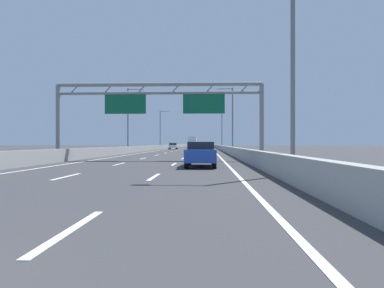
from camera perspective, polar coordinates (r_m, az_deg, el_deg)
ground_plane at (r=102.22m, az=0.12°, el=-0.66°), size 260.00×260.00×0.00m
lane_dash_left_1 at (r=15.78m, az=-19.08°, el=-4.85°), size 0.16×3.00×0.01m
lane_dash_left_2 at (r=24.36m, az=-11.32°, el=-3.10°), size 0.16×3.00×0.01m
lane_dash_left_3 at (r=33.17m, az=-7.65°, el=-2.25°), size 0.16×3.00×0.01m
lane_dash_left_4 at (r=42.05m, az=-5.52°, el=-1.75°), size 0.16×3.00×0.01m
lane_dash_left_5 at (r=50.98m, az=-4.14°, el=-1.43°), size 0.16×3.00×0.01m
lane_dash_left_6 at (r=59.93m, az=-3.17°, el=-1.20°), size 0.16×3.00×0.01m
lane_dash_left_7 at (r=68.89m, az=-2.45°, el=-1.03°), size 0.16×3.00×0.01m
lane_dash_left_8 at (r=77.86m, az=-1.90°, el=-0.90°), size 0.16×3.00×0.01m
lane_dash_left_9 at (r=86.84m, az=-1.46°, el=-0.79°), size 0.16×3.00×0.01m
lane_dash_left_10 at (r=95.82m, az=-1.11°, el=-0.71°), size 0.16×3.00×0.01m
lane_dash_left_11 at (r=104.80m, az=-0.81°, el=-0.64°), size 0.16×3.00×0.01m
lane_dash_left_12 at (r=113.79m, az=-0.56°, el=-0.58°), size 0.16×3.00×0.01m
lane_dash_left_13 at (r=122.78m, az=-0.35°, el=-0.53°), size 0.16×3.00×0.01m
lane_dash_left_14 at (r=131.77m, az=-0.17°, el=-0.49°), size 0.16×3.00×0.01m
lane_dash_left_15 at (r=140.76m, az=-0.01°, el=-0.45°), size 0.16×3.00×0.01m
lane_dash_left_16 at (r=149.75m, az=0.13°, el=-0.41°), size 0.16×3.00×0.01m
lane_dash_left_17 at (r=158.75m, az=0.25°, el=-0.39°), size 0.16×3.00×0.01m
lane_dash_right_0 at (r=6.18m, az=-18.46°, el=-12.64°), size 0.16×3.00×0.01m
lane_dash_right_1 at (r=14.86m, az=-5.99°, el=-5.16°), size 0.16×3.00×0.01m
lane_dash_right_2 at (r=23.77m, az=-2.85°, el=-3.18°), size 0.16×3.00×0.01m
lane_dash_right_3 at (r=32.74m, az=-1.43°, el=-2.28°), size 0.16×3.00×0.01m
lane_dash_right_4 at (r=41.71m, az=-0.62°, el=-1.77°), size 0.16×3.00×0.01m
lane_dash_right_5 at (r=50.70m, az=-0.09°, el=-1.43°), size 0.16×3.00×0.01m
lane_dash_right_6 at (r=59.69m, az=0.27°, el=-1.20°), size 0.16×3.00×0.01m
lane_dash_right_7 at (r=68.68m, az=0.54°, el=-1.03°), size 0.16×3.00×0.01m
lane_dash_right_8 at (r=77.68m, az=0.75°, el=-0.90°), size 0.16×3.00×0.01m
lane_dash_right_9 at (r=86.67m, az=0.91°, el=-0.79°), size 0.16×3.00×0.01m
lane_dash_right_10 at (r=95.67m, az=1.05°, el=-0.71°), size 0.16×3.00×0.01m
lane_dash_right_11 at (r=104.67m, az=1.16°, el=-0.64°), size 0.16×3.00×0.01m
lane_dash_right_12 at (r=113.67m, az=1.25°, el=-0.58°), size 0.16×3.00×0.01m
lane_dash_right_13 at (r=122.66m, az=1.33°, el=-0.53°), size 0.16×3.00×0.01m
lane_dash_right_14 at (r=131.66m, az=1.40°, el=-0.49°), size 0.16×3.00×0.01m
lane_dash_right_15 at (r=140.66m, az=1.46°, el=-0.45°), size 0.16×3.00×0.01m
lane_dash_right_16 at (r=149.66m, az=1.51°, el=-0.42°), size 0.16×3.00×0.01m
lane_dash_right_17 at (r=158.66m, az=1.55°, el=-0.39°), size 0.16×3.00×0.01m
edge_line_left at (r=90.61m, az=-3.49°, el=-0.76°), size 0.16×176.00×0.01m
edge_line_right at (r=90.16m, az=3.16°, el=-0.76°), size 0.16×176.00×0.01m
barrier_left at (r=112.66m, az=-3.19°, el=-0.35°), size 0.45×220.00×0.95m
barrier_right at (r=112.18m, az=3.84°, el=-0.35°), size 0.45×220.00×0.95m
sign_gantry at (r=30.10m, az=-5.04°, el=6.73°), size 17.14×0.36×6.36m
streetlamp_right_near at (r=16.92m, az=14.72°, el=13.88°), size 2.58×0.28×9.50m
streetlamp_left_mid at (r=54.59m, az=-9.77°, el=4.34°), size 2.58×0.28×9.50m
streetlamp_right_mid at (r=53.50m, az=6.12°, el=4.42°), size 2.58×0.28×9.50m
streetlamp_left_far at (r=91.22m, az=-4.86°, el=2.64°), size 2.58×0.28×9.50m
streetlamp_right_far at (r=90.58m, az=4.56°, el=2.66°), size 2.58×0.28×9.50m
blue_car at (r=21.35m, az=1.41°, el=-1.53°), size 1.72×4.66×1.45m
silver_car at (r=88.04m, az=1.99°, el=-0.29°), size 1.81×4.14×1.46m
red_car at (r=125.93m, az=0.64°, el=-0.18°), size 1.89×4.32×1.43m
white_car at (r=84.38m, az=-2.97°, el=-0.32°), size 1.85×4.51×1.46m
box_truck at (r=107.94m, az=0.11°, el=0.31°), size 2.30×7.59×3.26m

